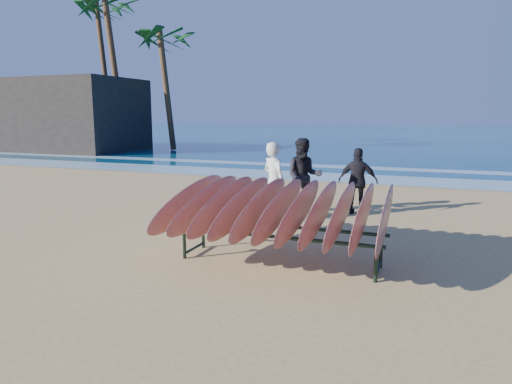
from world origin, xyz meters
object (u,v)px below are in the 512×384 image
surfboard_rack (280,209)px  person_dark_a (304,176)px  person_white (274,182)px  person_dark_b (358,181)px  building (60,115)px  palm_left (112,8)px  palm_right (102,13)px  palm_mid (165,42)px

surfboard_rack → person_dark_a: size_ratio=1.84×
person_white → person_dark_b: size_ratio=1.11×
person_dark_a → person_dark_b: (1.17, 0.42, -0.11)m
person_dark_b → building: (-20.79, 12.59, 1.46)m
surfboard_rack → palm_left: (-16.58, 17.62, 7.82)m
person_dark_b → palm_right: (-21.01, 17.41, 8.66)m
person_dark_a → palm_right: 28.01m
person_dark_b → palm_left: size_ratio=0.16×
surfboard_rack → building: size_ratio=0.32×
person_dark_b → person_dark_a: bearing=18.9°
building → palm_mid: (6.66, 2.06, 4.47)m
person_dark_b → palm_right: bearing=-40.5°
surfboard_rack → palm_right: (-20.45, 21.42, 8.57)m
person_white → building: (-19.22, 13.92, 1.38)m
person_white → person_dark_a: bearing=-81.2°
palm_left → palm_right: palm_right is taller
person_dark_b → surfboard_rack: bearing=81.2°
person_white → palm_left: palm_left is taller
palm_left → palm_mid: size_ratio=1.27×
palm_mid → palm_right: (-6.88, 2.76, 2.73)m
person_dark_b → palm_mid: 21.20m
person_white → palm_right: (-19.44, 18.74, 8.57)m
palm_right → palm_left: bearing=-44.5°
building → person_white: bearing=-35.9°
person_white → person_dark_a: (0.41, 0.92, 0.02)m
person_dark_b → palm_mid: bearing=-46.9°
surfboard_rack → building: building is taller
surfboard_rack → person_white: size_ratio=1.89×
person_white → person_dark_a: person_dark_a is taller
building → palm_left: size_ratio=1.05×
person_dark_b → building: 24.35m
surfboard_rack → person_white: 2.86m
person_dark_a → palm_mid: size_ratio=0.23×
person_dark_b → building: size_ratio=0.15×
palm_left → palm_right: 5.48m
person_dark_a → palm_mid: 20.71m
palm_right → surfboard_rack: bearing=-46.3°
person_white → palm_mid: 21.15m
person_dark_a → building: bearing=129.1°
person_dark_a → palm_right: (-19.84, 17.82, 8.55)m
person_dark_a → palm_left: size_ratio=0.18×
surfboard_rack → person_dark_b: 4.05m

